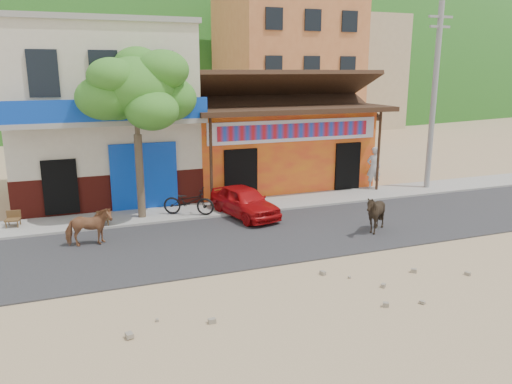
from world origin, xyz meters
TOP-DOWN VIEW (x-y plane):
  - ground at (0.00, 0.00)m, footprint 120.00×120.00m
  - road at (0.00, 2.50)m, footprint 60.00×5.00m
  - sidewalk at (0.00, 6.00)m, footprint 60.00×2.00m
  - dance_club at (2.00, 10.00)m, footprint 8.00×6.00m
  - cafe_building at (-5.50, 10.00)m, footprint 7.00×6.00m
  - apartment_front at (9.00, 24.00)m, footprint 9.00×9.00m
  - apartment_rear at (18.00, 30.00)m, footprint 8.00×8.00m
  - hillside at (0.00, 70.00)m, footprint 100.00×40.00m
  - tree at (-4.60, 5.80)m, footprint 3.00×3.00m
  - utility_pole at (8.20, 6.00)m, footprint 0.24×0.24m
  - cow_tan at (-6.52, 3.50)m, footprint 1.39×0.64m
  - cow_dark at (2.44, 1.50)m, footprint 1.26×1.13m
  - red_car at (-1.00, 4.80)m, footprint 2.07×3.56m
  - scooter at (-2.94, 5.47)m, footprint 1.99×1.46m
  - pedestrian at (5.80, 6.70)m, footprint 0.74×0.54m
  - cafe_chair_left at (-8.89, 6.16)m, footprint 0.52×0.52m
  - cafe_chair_right at (-6.00, 5.30)m, footprint 0.40×0.40m

SIDE VIEW (x-z plane):
  - ground at x=0.00m, z-range 0.00..0.00m
  - road at x=0.00m, z-range 0.00..0.04m
  - sidewalk at x=0.00m, z-range 0.00..0.12m
  - cafe_chair_right at x=-6.00m, z-range 0.12..0.97m
  - red_car at x=-1.00m, z-range 0.04..1.18m
  - cafe_chair_left at x=-8.89m, z-range 0.12..1.10m
  - scooter at x=-2.94m, z-range 0.12..1.12m
  - cow_tan at x=-6.52m, z-range 0.04..1.22m
  - cow_dark at x=2.44m, z-range 0.04..1.36m
  - pedestrian at x=5.80m, z-range 0.12..2.00m
  - dance_club at x=2.00m, z-range 0.00..3.60m
  - tree at x=-4.60m, z-range 0.12..6.12m
  - cafe_building at x=-5.50m, z-range 0.00..7.00m
  - utility_pole at x=8.20m, z-range 0.12..8.12m
  - apartment_rear at x=18.00m, z-range 0.00..10.00m
  - apartment_front at x=9.00m, z-range 0.00..12.00m
  - hillside at x=0.00m, z-range 0.00..24.00m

